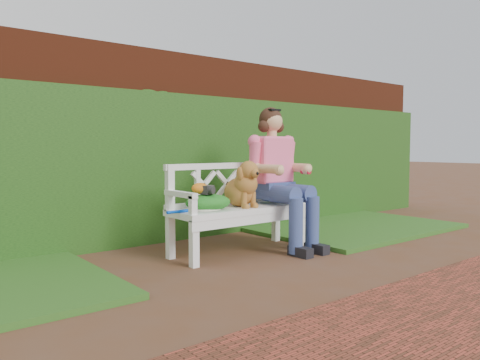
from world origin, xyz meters
TOP-DOWN VIEW (x-y plane):
  - ground at (0.00, 0.00)m, footprint 60.00×60.00m
  - brick_wall at (0.00, 1.90)m, footprint 10.00×0.30m
  - ivy_hedge at (0.00, 1.68)m, footprint 10.00×0.18m
  - grass_right at (2.40, 0.90)m, footprint 2.60×2.00m
  - brick_paving at (0.00, -1.60)m, footprint 4.00×1.20m
  - garden_bench at (0.34, 0.67)m, footprint 1.65×0.81m
  - seated_woman at (0.81, 0.65)m, footprint 0.94×1.06m
  - dog at (0.33, 0.63)m, footprint 0.36×0.46m
  - tennis_racket at (-0.14, 0.63)m, footprint 0.62×0.27m
  - green_bag at (-0.08, 0.63)m, footprint 0.55×0.49m
  - camera_item at (-0.10, 0.62)m, footprint 0.15×0.13m
  - baseball_glove at (-0.16, 0.66)m, footprint 0.18×0.13m

SIDE VIEW (x-z plane):
  - ground at x=0.00m, z-range 0.00..0.00m
  - brick_paving at x=0.00m, z-range 0.00..0.03m
  - grass_right at x=2.40m, z-range 0.00..0.05m
  - garden_bench at x=0.34m, z-range 0.00..0.48m
  - tennis_racket at x=-0.14m, z-range 0.48..0.51m
  - green_bag at x=-0.08m, z-range 0.48..0.64m
  - camera_item at x=-0.10m, z-range 0.64..0.72m
  - baseball_glove at x=-0.16m, z-range 0.64..0.75m
  - dog at x=0.33m, z-range 0.48..0.96m
  - seated_woman at x=0.81m, z-range 0.00..1.55m
  - ivy_hedge at x=0.00m, z-range 0.00..1.70m
  - brick_wall at x=0.00m, z-range 0.00..2.20m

